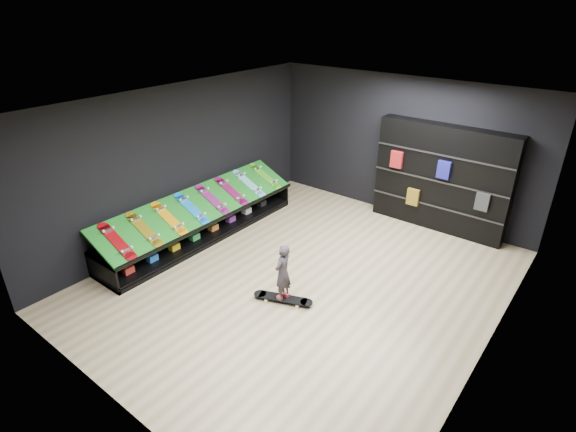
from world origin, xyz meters
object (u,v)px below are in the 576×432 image
Objects in this scene: display_rack at (202,225)px; child at (283,283)px; floor_skateboard at (283,300)px; back_shelving at (441,179)px.

child reaches higher than display_rack.
child reaches higher than floor_skateboard.
back_shelving is 4.27m from floor_skateboard.
display_rack is 2.77m from floor_skateboard.
floor_skateboard is 1.71× the size of child.
floor_skateboard is at bearing 0.00° from child.
child is (2.66, -0.72, 0.13)m from display_rack.
child is (0.00, 0.00, 0.33)m from floor_skateboard.
display_rack is 4.59× the size of floor_skateboard.
child is at bearing -102.52° from back_shelving.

